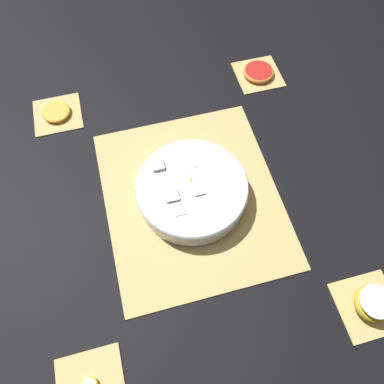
# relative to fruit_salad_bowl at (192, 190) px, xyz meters

# --- Properties ---
(ground_plane) EXTENTS (6.00, 6.00, 0.00)m
(ground_plane) POSITION_rel_fruit_salad_bowl_xyz_m (-0.00, -0.00, -0.04)
(ground_plane) COLOR black
(bamboo_mat_center) EXTENTS (0.46, 0.40, 0.01)m
(bamboo_mat_center) POSITION_rel_fruit_salad_bowl_xyz_m (-0.00, -0.00, -0.04)
(bamboo_mat_center) COLOR tan
(bamboo_mat_center) RESTS_ON ground_plane
(coaster_mat_near_left) EXTENTS (0.12, 0.12, 0.01)m
(coaster_mat_near_left) POSITION_rel_fruit_salad_bowl_xyz_m (-0.33, -0.28, -0.04)
(coaster_mat_near_left) COLOR tan
(coaster_mat_near_left) RESTS_ON ground_plane
(coaster_mat_near_right) EXTENTS (0.12, 0.12, 0.01)m
(coaster_mat_near_right) POSITION_rel_fruit_salad_bowl_xyz_m (0.33, -0.28, -0.04)
(coaster_mat_near_right) COLOR tan
(coaster_mat_near_right) RESTS_ON ground_plane
(coaster_mat_far_right) EXTENTS (0.12, 0.12, 0.01)m
(coaster_mat_far_right) POSITION_rel_fruit_salad_bowl_xyz_m (0.33, 0.28, -0.04)
(coaster_mat_far_right) COLOR tan
(coaster_mat_far_right) RESTS_ON ground_plane
(fruit_salad_bowl) EXTENTS (0.25, 0.25, 0.06)m
(fruit_salad_bowl) POSITION_rel_fruit_salad_bowl_xyz_m (0.00, 0.00, 0.00)
(fruit_salad_bowl) COLOR silver
(fruit_salad_bowl) RESTS_ON bamboo_mat_center
(apple_half) EXTENTS (0.07, 0.07, 0.04)m
(apple_half) POSITION_rel_fruit_salad_bowl_xyz_m (-0.33, -0.28, -0.01)
(apple_half) COLOR gold
(apple_half) RESTS_ON coaster_mat_near_left
(orange_slice_whole) EXTENTS (0.07, 0.07, 0.01)m
(orange_slice_whole) POSITION_rel_fruit_salad_bowl_xyz_m (0.33, 0.28, -0.03)
(orange_slice_whole) COLOR #F9A338
(orange_slice_whole) RESTS_ON coaster_mat_far_right
(grapefruit_slice) EXTENTS (0.09, 0.09, 0.01)m
(grapefruit_slice) POSITION_rel_fruit_salad_bowl_xyz_m (0.33, -0.28, -0.03)
(grapefruit_slice) COLOR #B2231E
(grapefruit_slice) RESTS_ON coaster_mat_near_right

